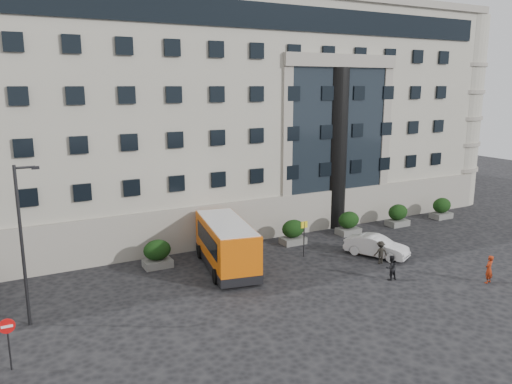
{
  "coord_description": "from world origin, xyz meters",
  "views": [
    {
      "loc": [
        -12.87,
        -22.33,
        11.59
      ],
      "look_at": [
        1.67,
        4.82,
        5.0
      ],
      "focal_mm": 35.0,
      "sensor_mm": 36.0,
      "label": 1
    }
  ],
  "objects_px": {
    "hedge_d": "(349,223)",
    "street_lamp": "(23,240)",
    "pedestrian_b": "(391,268)",
    "hedge_a": "(157,254)",
    "pedestrian_a": "(489,269)",
    "hedge_c": "(293,232)",
    "hedge_f": "(442,208)",
    "minibus": "(226,243)",
    "pedestrian_c": "(381,252)",
    "white_taxi": "(376,246)",
    "bus_stop_sign": "(304,233)",
    "no_entry_sign": "(8,334)",
    "hedge_e": "(398,215)",
    "hedge_b": "(230,242)"
  },
  "relations": [
    {
      "from": "hedge_a",
      "to": "minibus",
      "type": "distance_m",
      "value": 4.56
    },
    {
      "from": "minibus",
      "to": "pedestrian_a",
      "type": "relative_size",
      "value": 4.51
    },
    {
      "from": "hedge_a",
      "to": "street_lamp",
      "type": "relative_size",
      "value": 0.23
    },
    {
      "from": "white_taxi",
      "to": "hedge_d",
      "type": "bearing_deg",
      "value": 45.01
    },
    {
      "from": "no_entry_sign",
      "to": "white_taxi",
      "type": "xyz_separation_m",
      "value": [
        23.0,
        3.77,
        -0.93
      ]
    },
    {
      "from": "street_lamp",
      "to": "no_entry_sign",
      "type": "relative_size",
      "value": 3.45
    },
    {
      "from": "hedge_f",
      "to": "minibus",
      "type": "bearing_deg",
      "value": -174.22
    },
    {
      "from": "hedge_d",
      "to": "minibus",
      "type": "xyz_separation_m",
      "value": [
        -11.71,
        -2.24,
        0.77
      ]
    },
    {
      "from": "white_taxi",
      "to": "street_lamp",
      "type": "bearing_deg",
      "value": 151.8
    },
    {
      "from": "white_taxi",
      "to": "hedge_e",
      "type": "bearing_deg",
      "value": 9.24
    },
    {
      "from": "no_entry_sign",
      "to": "pedestrian_c",
      "type": "distance_m",
      "value": 22.41
    },
    {
      "from": "hedge_d",
      "to": "no_entry_sign",
      "type": "relative_size",
      "value": 0.79
    },
    {
      "from": "hedge_e",
      "to": "pedestrian_a",
      "type": "relative_size",
      "value": 1.07
    },
    {
      "from": "street_lamp",
      "to": "hedge_a",
      "type": "bearing_deg",
      "value": 31.16
    },
    {
      "from": "pedestrian_a",
      "to": "hedge_d",
      "type": "bearing_deg",
      "value": -96.14
    },
    {
      "from": "hedge_e",
      "to": "pedestrian_b",
      "type": "xyz_separation_m",
      "value": [
        -8.95,
        -8.78,
        -0.16
      ]
    },
    {
      "from": "hedge_d",
      "to": "street_lamp",
      "type": "height_order",
      "value": "street_lamp"
    },
    {
      "from": "hedge_d",
      "to": "bus_stop_sign",
      "type": "distance_m",
      "value": 6.76
    },
    {
      "from": "bus_stop_sign",
      "to": "minibus",
      "type": "bearing_deg",
      "value": 174.29
    },
    {
      "from": "pedestrian_b",
      "to": "hedge_a",
      "type": "bearing_deg",
      "value": -33.8
    },
    {
      "from": "hedge_a",
      "to": "hedge_e",
      "type": "bearing_deg",
      "value": 0.0
    },
    {
      "from": "street_lamp",
      "to": "pedestrian_b",
      "type": "height_order",
      "value": "street_lamp"
    },
    {
      "from": "hedge_a",
      "to": "pedestrian_a",
      "type": "distance_m",
      "value": 20.49
    },
    {
      "from": "hedge_c",
      "to": "bus_stop_sign",
      "type": "height_order",
      "value": "bus_stop_sign"
    },
    {
      "from": "hedge_f",
      "to": "street_lamp",
      "type": "relative_size",
      "value": 0.23
    },
    {
      "from": "pedestrian_c",
      "to": "hedge_d",
      "type": "bearing_deg",
      "value": -100.7
    },
    {
      "from": "hedge_d",
      "to": "pedestrian_b",
      "type": "bearing_deg",
      "value": -113.12
    },
    {
      "from": "white_taxi",
      "to": "pedestrian_c",
      "type": "distance_m",
      "value": 1.45
    },
    {
      "from": "pedestrian_b",
      "to": "hedge_e",
      "type": "bearing_deg",
      "value": -132.8
    },
    {
      "from": "hedge_a",
      "to": "pedestrian_a",
      "type": "bearing_deg",
      "value": -35.57
    },
    {
      "from": "bus_stop_sign",
      "to": "pedestrian_b",
      "type": "distance_m",
      "value": 6.5
    },
    {
      "from": "minibus",
      "to": "pedestrian_b",
      "type": "relative_size",
      "value": 5.0
    },
    {
      "from": "hedge_d",
      "to": "pedestrian_b",
      "type": "height_order",
      "value": "hedge_d"
    },
    {
      "from": "street_lamp",
      "to": "no_entry_sign",
      "type": "distance_m",
      "value": 4.98
    },
    {
      "from": "hedge_d",
      "to": "bus_stop_sign",
      "type": "bearing_deg",
      "value": -155.34
    },
    {
      "from": "minibus",
      "to": "white_taxi",
      "type": "bearing_deg",
      "value": -5.12
    },
    {
      "from": "hedge_d",
      "to": "white_taxi",
      "type": "bearing_deg",
      "value": -107.5
    },
    {
      "from": "pedestrian_b",
      "to": "bus_stop_sign",
      "type": "bearing_deg",
      "value": -65.8
    },
    {
      "from": "pedestrian_a",
      "to": "pedestrian_c",
      "type": "relative_size",
      "value": 1.11
    },
    {
      "from": "street_lamp",
      "to": "white_taxi",
      "type": "distance_m",
      "value": 22.24
    },
    {
      "from": "hedge_c",
      "to": "hedge_e",
      "type": "relative_size",
      "value": 1.0
    },
    {
      "from": "hedge_e",
      "to": "pedestrian_a",
      "type": "height_order",
      "value": "hedge_e"
    },
    {
      "from": "hedge_d",
      "to": "white_taxi",
      "type": "xyz_separation_m",
      "value": [
        -1.6,
        -5.07,
        -0.21
      ]
    },
    {
      "from": "bus_stop_sign",
      "to": "pedestrian_b",
      "type": "relative_size",
      "value": 1.63
    },
    {
      "from": "bus_stop_sign",
      "to": "no_entry_sign",
      "type": "xyz_separation_m",
      "value": [
        -18.5,
        -6.04,
        -0.08
      ]
    },
    {
      "from": "hedge_c",
      "to": "street_lamp",
      "type": "xyz_separation_m",
      "value": [
        -18.34,
        -4.8,
        3.44
      ]
    },
    {
      "from": "hedge_a",
      "to": "pedestrian_c",
      "type": "relative_size",
      "value": 1.2
    },
    {
      "from": "hedge_f",
      "to": "white_taxi",
      "type": "relative_size",
      "value": 0.42
    },
    {
      "from": "hedge_d",
      "to": "hedge_c",
      "type": "bearing_deg",
      "value": 180.0
    },
    {
      "from": "hedge_a",
      "to": "hedge_b",
      "type": "bearing_deg",
      "value": 0.0
    }
  ]
}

